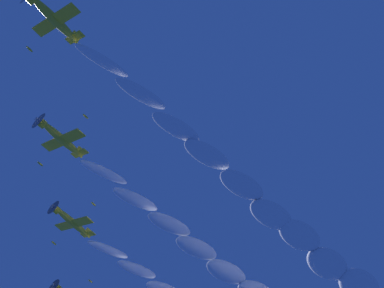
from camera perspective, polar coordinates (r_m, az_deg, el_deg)
name	(u,v)px	position (r m, az deg, el deg)	size (l,w,h in m)	color
airplane_lead	(52,17)	(77.76, -11.89, 10.57)	(8.26, 7.91, 4.49)	gold
airplane_left_wingman	(60,138)	(87.68, -11.25, 0.54)	(8.40, 7.93, 4.19)	gold
airplane_right_wingman	(71,221)	(102.44, -10.31, -6.53)	(8.45, 7.91, 4.30)	gold
smoke_trail_lead	(312,247)	(94.70, 10.28, -8.71)	(26.41, 59.42, 12.55)	white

